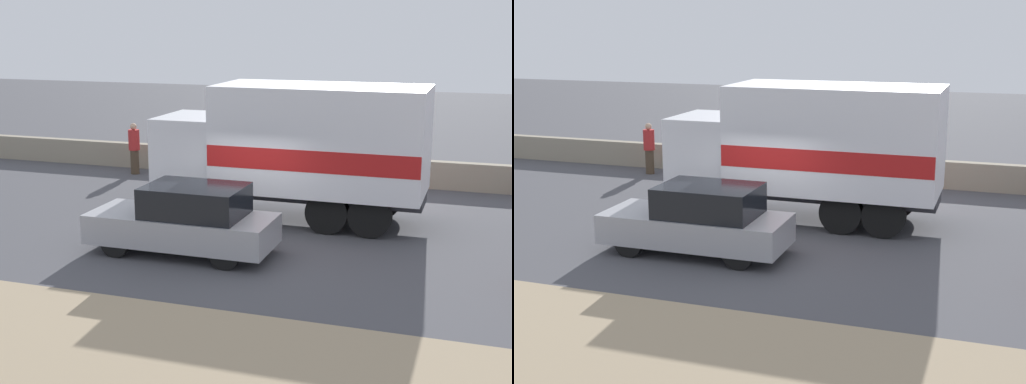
{
  "view_description": "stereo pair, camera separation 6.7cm",
  "coord_description": "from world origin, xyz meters",
  "views": [
    {
      "loc": [
        5.58,
        -14.88,
        5.23
      ],
      "look_at": [
        0.22,
        1.17,
        1.13
      ],
      "focal_mm": 50.0,
      "sensor_mm": 36.0,
      "label": 1
    },
    {
      "loc": [
        5.64,
        -14.86,
        5.23
      ],
      "look_at": [
        0.22,
        1.17,
        1.13
      ],
      "focal_mm": 50.0,
      "sensor_mm": 36.0,
      "label": 2
    }
  ],
  "objects": [
    {
      "name": "pedestrian",
      "position": [
        -6.12,
        6.86,
        0.92
      ],
      "size": [
        0.39,
        0.39,
        1.78
      ],
      "color": "#473828",
      "rests_on": "ground_plane"
    },
    {
      "name": "car_hatchback",
      "position": [
        -0.87,
        -0.59,
        0.79
      ],
      "size": [
        4.27,
        1.71,
        1.62
      ],
      "rotation": [
        0.0,
        0.0,
        3.14
      ],
      "color": "#9E9EA3",
      "rests_on": "ground_plane"
    },
    {
      "name": "box_truck",
      "position": [
        0.86,
        2.93,
        2.0
      ],
      "size": [
        7.12,
        2.56,
        3.61
      ],
      "rotation": [
        0.0,
        0.0,
        3.14
      ],
      "color": "silver",
      "rests_on": "ground_plane"
    },
    {
      "name": "stone_wall_backdrop",
      "position": [
        0.0,
        7.9,
        0.44
      ],
      "size": [
        60.0,
        0.35,
        0.88
      ],
      "color": "gray",
      "rests_on": "ground_plane"
    },
    {
      "name": "ground_plane",
      "position": [
        0.0,
        0.0,
        0.0
      ],
      "size": [
        80.0,
        80.0,
        0.0
      ],
      "primitive_type": "plane",
      "color": "#47474C"
    },
    {
      "name": "dirt_shoulder_foreground",
      "position": [
        0.0,
        -5.68,
        0.02
      ],
      "size": [
        60.0,
        4.34,
        0.04
      ],
      "color": "#9E896B",
      "rests_on": "ground_plane"
    }
  ]
}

